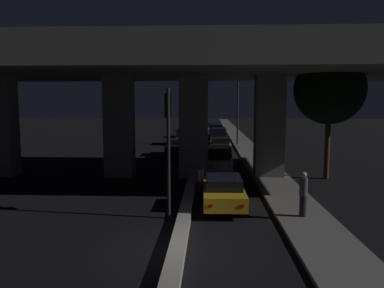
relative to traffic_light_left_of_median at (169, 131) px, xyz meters
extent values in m
plane|color=black|center=(0.66, -3.44, -3.57)|extent=(200.00, 200.00, 0.00)
cube|color=gray|center=(0.66, 31.56, -3.41)|extent=(0.51, 126.00, 0.32)
cube|color=#5B5956|center=(5.49, 24.56, -3.50)|extent=(2.27, 126.00, 0.14)
cube|color=slate|center=(-4.02, 8.39, -0.40)|extent=(1.76, 1.24, 6.35)
cube|color=slate|center=(5.33, 8.39, -0.40)|extent=(1.76, 1.24, 6.35)
cube|color=slate|center=(0.66, 8.39, -0.40)|extent=(1.76, 1.24, 6.35)
cube|color=slate|center=(-11.63, 8.39, -0.40)|extent=(1.76, 1.24, 6.35)
cube|color=slate|center=(0.66, 8.39, 3.63)|extent=(29.34, 12.80, 1.71)
cube|color=#333335|center=(0.66, 8.39, 4.93)|extent=(29.34, 0.40, 0.90)
cylinder|color=black|center=(0.00, -0.10, -0.95)|extent=(0.14, 0.14, 5.25)
cube|color=black|center=(0.00, 0.08, 1.00)|extent=(0.30, 0.28, 0.95)
sphere|color=red|center=(0.00, 0.23, 1.30)|extent=(0.18, 0.18, 0.18)
sphere|color=black|center=(0.00, 0.23, 1.00)|extent=(0.18, 0.18, 0.18)
sphere|color=black|center=(0.00, 0.23, 0.71)|extent=(0.18, 0.18, 0.18)
cylinder|color=#2D2D30|center=(4.71, 25.84, 0.25)|extent=(0.18, 0.18, 7.65)
cylinder|color=#2D2D30|center=(3.76, 25.84, 3.92)|extent=(1.91, 0.10, 0.10)
ellipsoid|color=#F2B759|center=(2.80, 25.84, 3.82)|extent=(0.56, 0.32, 0.24)
cube|color=gold|center=(2.27, 1.76, -2.94)|extent=(1.84, 4.59, 0.61)
cube|color=black|center=(2.27, 1.54, -2.40)|extent=(1.59, 2.21, 0.47)
cylinder|color=black|center=(1.38, 3.25, -3.24)|extent=(0.21, 0.66, 0.66)
cylinder|color=black|center=(3.11, 3.28, -3.24)|extent=(0.21, 0.66, 0.66)
cylinder|color=black|center=(1.43, 0.24, -3.24)|extent=(0.21, 0.66, 0.66)
cylinder|color=black|center=(3.15, 0.27, -3.24)|extent=(0.21, 0.66, 0.66)
cube|color=red|center=(1.68, -0.54, -2.91)|extent=(0.18, 0.03, 0.11)
cube|color=red|center=(2.92, -0.52, -2.91)|extent=(0.18, 0.03, 0.11)
cube|color=gray|center=(2.32, 10.39, -2.92)|extent=(1.68, 4.05, 0.68)
cube|color=black|center=(2.32, 10.39, -2.22)|extent=(1.47, 2.43, 0.72)
cylinder|color=black|center=(1.50, 11.72, -3.26)|extent=(0.20, 0.63, 0.63)
cylinder|color=black|center=(3.13, 11.72, -3.26)|extent=(0.20, 0.63, 0.63)
cylinder|color=black|center=(1.50, 9.05, -3.26)|extent=(0.20, 0.63, 0.63)
cylinder|color=black|center=(3.13, 9.05, -3.26)|extent=(0.20, 0.63, 0.63)
cube|color=red|center=(1.74, 8.35, -2.88)|extent=(0.18, 0.03, 0.11)
cube|color=red|center=(2.90, 8.36, -2.88)|extent=(0.18, 0.03, 0.11)
cube|color=gold|center=(2.65, 18.54, -2.85)|extent=(1.88, 4.75, 0.76)
cube|color=black|center=(2.64, 18.30, -2.24)|extent=(1.63, 2.29, 0.47)
cylinder|color=black|center=(1.79, 20.11, -3.23)|extent=(0.21, 0.69, 0.68)
cylinder|color=black|center=(3.56, 20.08, -3.23)|extent=(0.21, 0.69, 0.68)
cylinder|color=black|center=(1.74, 16.99, -3.23)|extent=(0.21, 0.69, 0.68)
cylinder|color=black|center=(3.51, 16.96, -3.23)|extent=(0.21, 0.69, 0.68)
cube|color=red|center=(1.98, 16.17, -2.81)|extent=(0.18, 0.03, 0.11)
cube|color=red|center=(3.24, 16.15, -2.81)|extent=(0.18, 0.03, 0.11)
cube|color=#515459|center=(2.71, 27.22, -2.95)|extent=(1.80, 4.49, 0.59)
cube|color=black|center=(2.71, 27.33, -2.21)|extent=(1.58, 3.23, 0.88)
cylinder|color=black|center=(1.85, 28.71, -3.24)|extent=(0.20, 0.67, 0.67)
cylinder|color=black|center=(3.59, 28.69, -3.24)|extent=(0.20, 0.67, 0.67)
cylinder|color=black|center=(1.83, 25.75, -3.24)|extent=(0.20, 0.67, 0.67)
cylinder|color=black|center=(3.57, 25.74, -3.24)|extent=(0.20, 0.67, 0.67)
cube|color=red|center=(2.08, 24.98, -2.92)|extent=(0.18, 0.03, 0.11)
cube|color=red|center=(3.32, 24.97, -2.92)|extent=(0.18, 0.03, 0.11)
cube|color=black|center=(2.49, 32.77, -2.93)|extent=(1.76, 4.76, 0.61)
cube|color=black|center=(2.49, 32.89, -2.13)|extent=(1.54, 3.43, 0.98)
cylinder|color=black|center=(1.68, 34.35, -3.23)|extent=(0.21, 0.69, 0.69)
cylinder|color=black|center=(3.34, 34.33, -3.23)|extent=(0.21, 0.69, 0.69)
cylinder|color=black|center=(1.64, 31.22, -3.23)|extent=(0.21, 0.69, 0.69)
cylinder|color=black|center=(3.29, 31.20, -3.23)|extent=(0.21, 0.69, 0.69)
cube|color=red|center=(1.86, 30.41, -2.90)|extent=(0.18, 0.03, 0.11)
cube|color=red|center=(3.05, 30.39, -2.90)|extent=(0.18, 0.03, 0.11)
cube|color=gray|center=(2.35, 39.48, -2.87)|extent=(2.00, 4.67, 0.78)
cube|color=black|center=(2.35, 39.48, -2.15)|extent=(1.72, 2.82, 0.66)
cylinder|color=black|center=(1.49, 41.03, -3.26)|extent=(0.22, 0.63, 0.62)
cylinder|color=black|center=(3.30, 40.97, -3.26)|extent=(0.22, 0.63, 0.62)
cylinder|color=black|center=(1.39, 37.99, -3.26)|extent=(0.22, 0.63, 0.62)
cylinder|color=black|center=(3.20, 37.93, -3.26)|extent=(0.22, 0.63, 0.62)
cube|color=red|center=(1.62, 37.19, -2.83)|extent=(0.18, 0.04, 0.11)
cube|color=red|center=(2.92, 37.15, -2.83)|extent=(0.18, 0.04, 0.11)
cube|color=#141938|center=(-1.20, 17.75, -2.89)|extent=(1.90, 4.60, 0.69)
cube|color=black|center=(-1.21, 17.98, -2.33)|extent=(1.63, 2.23, 0.43)
cylinder|color=black|center=(-0.29, 16.27, -3.23)|extent=(0.22, 0.68, 0.68)
cylinder|color=black|center=(-2.04, 16.23, -3.23)|extent=(0.22, 0.68, 0.68)
cylinder|color=black|center=(-0.36, 19.28, -3.23)|extent=(0.22, 0.68, 0.68)
cylinder|color=black|center=(-2.11, 19.23, -3.23)|extent=(0.22, 0.68, 0.68)
cube|color=white|center=(-0.63, 20.05, -2.99)|extent=(0.18, 0.03, 0.11)
cube|color=white|center=(-1.88, 20.02, -2.99)|extent=(0.18, 0.03, 0.11)
cube|color=gray|center=(-1.19, 26.83, -2.95)|extent=(1.75, 4.13, 0.56)
cube|color=black|center=(-1.19, 26.73, -2.23)|extent=(1.52, 2.98, 0.89)
cylinder|color=black|center=(-0.35, 25.50, -3.23)|extent=(0.21, 0.68, 0.68)
cylinder|color=black|center=(-1.97, 25.46, -3.23)|extent=(0.21, 0.68, 0.68)
cylinder|color=black|center=(-0.41, 28.20, -3.23)|extent=(0.21, 0.68, 0.68)
cylinder|color=black|center=(-2.03, 28.17, -3.23)|extent=(0.21, 0.68, 0.68)
cube|color=white|center=(-0.66, 28.90, -3.04)|extent=(0.18, 0.03, 0.11)
cube|color=white|center=(-1.82, 28.88, -3.04)|extent=(0.18, 0.03, 0.11)
cube|color=black|center=(-1.30, 35.45, -2.91)|extent=(1.93, 4.70, 0.73)
cube|color=black|center=(-1.31, 35.69, -2.33)|extent=(1.65, 2.27, 0.44)
cylinder|color=black|center=(-0.38, 33.94, -3.28)|extent=(0.21, 0.59, 0.59)
cylinder|color=black|center=(-2.16, 33.90, -3.28)|extent=(0.21, 0.59, 0.59)
cylinder|color=black|center=(-0.45, 37.01, -3.28)|extent=(0.21, 0.59, 0.59)
cylinder|color=black|center=(-2.23, 36.97, -3.28)|extent=(0.21, 0.59, 0.59)
cube|color=white|center=(-0.72, 37.81, -3.02)|extent=(0.18, 0.03, 0.11)
cube|color=white|center=(-1.99, 37.78, -3.02)|extent=(0.18, 0.03, 0.11)
cube|color=#141938|center=(-1.15, 47.48, -2.96)|extent=(1.73, 4.27, 0.58)
cube|color=black|center=(-1.15, 47.59, -2.43)|extent=(1.52, 1.71, 0.48)
cylinder|color=black|center=(-0.31, 46.08, -3.25)|extent=(0.20, 0.64, 0.64)
cylinder|color=black|center=(-1.98, 46.07, -3.25)|extent=(0.20, 0.64, 0.64)
cylinder|color=black|center=(-0.31, 48.89, -3.25)|extent=(0.20, 0.64, 0.64)
cylinder|color=black|center=(-1.99, 48.88, -3.25)|extent=(0.20, 0.64, 0.64)
cube|color=white|center=(-0.55, 49.62, -3.05)|extent=(0.18, 0.03, 0.11)
cube|color=white|center=(-1.75, 49.62, -3.05)|extent=(0.18, 0.03, 0.11)
cylinder|color=black|center=(1.18, 4.65, -3.27)|extent=(0.10, 0.61, 0.61)
cylinder|color=black|center=(1.23, 3.29, -3.27)|extent=(0.12, 0.61, 0.61)
cube|color=maroon|center=(1.21, 3.97, -3.05)|extent=(0.28, 1.05, 0.32)
cylinder|color=beige|center=(1.21, 3.97, -2.59)|extent=(0.33, 0.33, 0.60)
sphere|color=#B21919|center=(1.21, 3.97, -2.17)|extent=(0.24, 0.24, 0.24)
cube|color=red|center=(1.23, 3.24, -3.05)|extent=(0.08, 0.03, 0.08)
cylinder|color=black|center=(1.51, 10.92, -3.26)|extent=(0.10, 0.63, 0.63)
cylinder|color=black|center=(1.54, 9.73, -3.26)|extent=(0.12, 0.63, 0.63)
cube|color=black|center=(1.53, 10.32, -3.04)|extent=(0.26, 0.91, 0.32)
cylinder|color=#3F3F44|center=(1.53, 10.32, -2.62)|extent=(0.33, 0.33, 0.52)
sphere|color=#B21919|center=(1.53, 10.32, -2.24)|extent=(0.24, 0.24, 0.24)
cube|color=red|center=(1.55, 9.68, -3.04)|extent=(0.08, 0.03, 0.08)
cylinder|color=black|center=(1.45, 18.92, -3.27)|extent=(0.12, 0.60, 0.59)
cylinder|color=black|center=(1.36, 17.72, -3.27)|extent=(0.14, 0.60, 0.59)
cube|color=silver|center=(1.41, 18.32, -3.05)|extent=(0.31, 0.93, 0.32)
cylinder|color=#3F3F44|center=(1.41, 18.32, -2.62)|extent=(0.34, 0.34, 0.54)
sphere|color=black|center=(1.41, 18.32, -2.23)|extent=(0.24, 0.24, 0.24)
cube|color=red|center=(1.36, 17.67, -3.05)|extent=(0.08, 0.04, 0.08)
cylinder|color=black|center=(5.39, -0.03, -3.01)|extent=(0.28, 0.28, 0.86)
cylinder|color=#3F3F44|center=(5.39, -0.03, -2.22)|extent=(0.32, 0.32, 0.72)
sphere|color=tan|center=(5.39, -0.03, -1.74)|extent=(0.23, 0.23, 0.23)
cylinder|color=#38281C|center=(8.86, 8.24, -1.63)|extent=(0.32, 0.32, 3.89)
sphere|color=black|center=(8.86, 8.24, 1.91)|extent=(4.24, 4.24, 4.24)
camera|label=1|loc=(1.61, -14.84, 1.12)|focal=35.00mm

